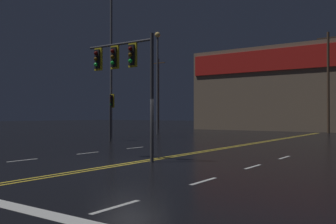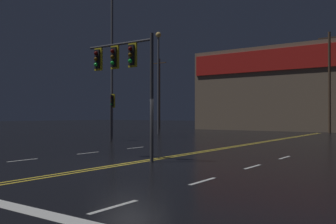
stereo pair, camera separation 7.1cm
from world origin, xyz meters
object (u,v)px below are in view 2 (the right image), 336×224
object	(u,v)px
traffic_signal_corner_northwest	(112,106)
streetlight_far_left	(112,47)
traffic_signal_median	(123,65)
streetlight_far_right	(158,69)

from	to	relation	value
traffic_signal_corner_northwest	streetlight_far_left	world-z (taller)	streetlight_far_left
traffic_signal_corner_northwest	streetlight_far_left	bearing A→B (deg)	133.66
traffic_signal_median	streetlight_far_left	distance (m)	16.01
traffic_signal_corner_northwest	streetlight_far_right	size ratio (longest dim) A/B	0.34
streetlight_far_left	streetlight_far_right	xyz separation A→B (m)	(-0.50, 7.15, -1.12)
traffic_signal_median	streetlight_far_right	world-z (taller)	streetlight_far_right
traffic_signal_median	streetlight_far_left	world-z (taller)	streetlight_far_left
traffic_signal_median	traffic_signal_corner_northwest	xyz separation A→B (m)	(-8.50, 8.26, -1.48)
streetlight_far_left	traffic_signal_corner_northwest	bearing A→B (deg)	-46.34
streetlight_far_left	streetlight_far_right	size ratio (longest dim) A/B	1.20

